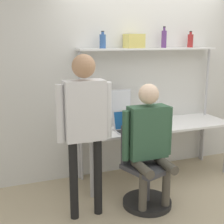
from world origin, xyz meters
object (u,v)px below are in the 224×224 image
Objects in this scene: storage_box at (134,41)px; bottle_blue at (103,41)px; person_standing at (85,116)px; bottle_red at (190,41)px; cell_phone at (146,129)px; office_chair at (145,180)px; laptop at (125,125)px; bottle_purple at (164,39)px; monitor at (111,106)px; person_seated at (149,136)px.

bottle_blue is at bearing 180.00° from storage_box.
person_standing is 7.64× the size of bottle_red.
office_chair is (-0.23, -0.47, -0.45)m from cell_phone.
bottle_purple reaches higher than laptop.
storage_box reaches higher than office_chair.
cell_phone is 0.16× the size of office_chair.
bottle_purple is 1.31× the size of bottle_blue.
bottle_purple is (0.78, 0.02, 0.87)m from monitor.
monitor is 0.61× the size of office_chair.
bottle_red is (1.10, 0.92, 1.01)m from person_seated.
office_chair is 1.80m from storage_box.
bottle_purple reaches higher than storage_box.
monitor is 0.33× the size of person_standing.
office_chair is (0.02, -0.54, -0.52)m from laptop.
office_chair is 1.08m from person_standing.
storage_box is at bearing 180.00° from bottle_purple.
person_seated is 6.49× the size of bottle_blue.
bottle_red is at bearing 16.55° from laptop.
person_seated is 4.96× the size of bottle_purple.
monitor is at bearing -13.47° from bottle_blue.
person_seated is 1.55m from bottle_purple.
person_standing is at bearing -141.37° from laptop.
person_seated is 0.81× the size of person_standing.
bottle_blue is (-0.17, 0.34, 1.04)m from laptop.
cell_phone is at bearing -90.90° from storage_box.
storage_box is at bearing 180.00° from bottle_red.
bottle_red reaches higher than bottle_blue.
laptop is at bearing -127.70° from storage_box.
person_standing reaches higher than cell_phone.
storage_box is at bearing 52.30° from laptop.
person_seated is 5.95× the size of storage_box.
bottle_purple is at bearing 0.00° from storage_box.
person_standing is 6.10× the size of bottle_purple.
laptop is (0.07, -0.31, -0.19)m from monitor.
person_seated is at bearing -77.29° from bottle_blue.
laptop is at bearing 92.31° from office_chair.
laptop is at bearing -154.57° from bottle_purple.
bottle_red is 0.88m from storage_box.
bottle_red reaches higher than office_chair.
bottle_blue is at bearing 117.15° from laptop.
person_standing is (-0.70, 0.00, 0.82)m from office_chair.
laptop is 0.75m from office_chair.
bottle_red is 1.31m from bottle_blue.
office_chair is 4.33× the size of bottle_blue.
bottle_purple is at bearing 51.93° from office_chair.
person_seated is 6.21× the size of bottle_red.
cell_phone is at bearing -43.95° from bottle_blue.
cell_phone is 0.69× the size of bottle_blue.
storage_box is (0.23, 0.92, 1.01)m from person_seated.
bottle_purple is at bearing 25.43° from laptop.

